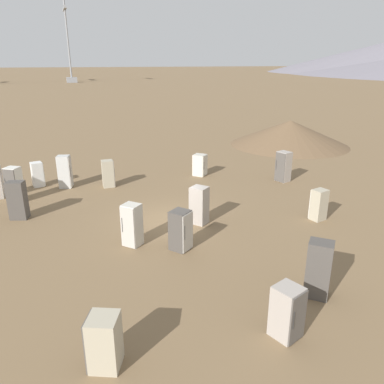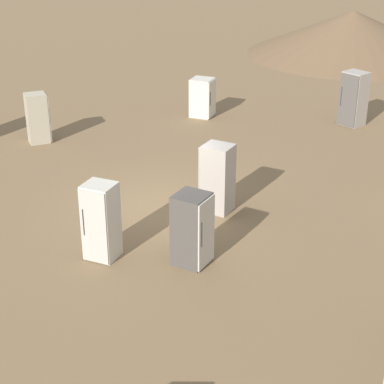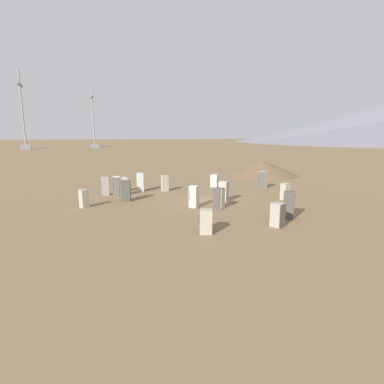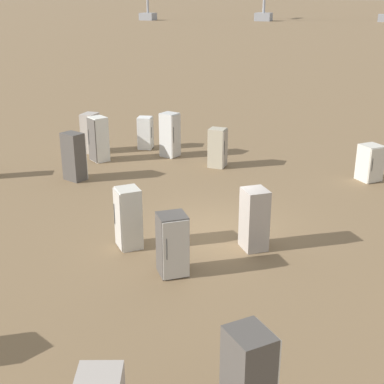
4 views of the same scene
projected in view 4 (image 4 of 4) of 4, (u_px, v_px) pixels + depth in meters
ground_plane at (217, 231)px, 16.44m from camera, size 1000.00×1000.00×0.00m
discarded_fridge_0 at (99, 139)px, 22.93m from camera, size 0.93×0.94×1.92m
discarded_fridge_1 at (74, 157)px, 20.61m from camera, size 0.82×0.93×1.87m
discarded_fridge_3 at (170, 135)px, 23.55m from camera, size 0.80×0.87×1.95m
discarded_fridge_4 at (173, 245)px, 13.69m from camera, size 1.00×1.00×1.65m
discarded_fridge_6 at (254, 219)px, 15.05m from camera, size 0.98×0.96×1.78m
discarded_fridge_7 at (249, 382)px, 8.67m from camera, size 0.99×0.99×1.92m
discarded_fridge_8 at (218, 148)px, 22.17m from camera, size 0.62×0.71×1.63m
discarded_fridge_10 at (370, 163)px, 20.61m from camera, size 1.07×1.07×1.41m
discarded_fridge_11 at (145, 133)px, 24.82m from camera, size 0.74×0.77×1.49m
discarded_fridge_12 at (128, 218)px, 15.11m from camera, size 0.92×0.92×1.78m
discarded_fridge_14 at (90, 133)px, 24.20m from camera, size 0.74×0.66×1.79m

